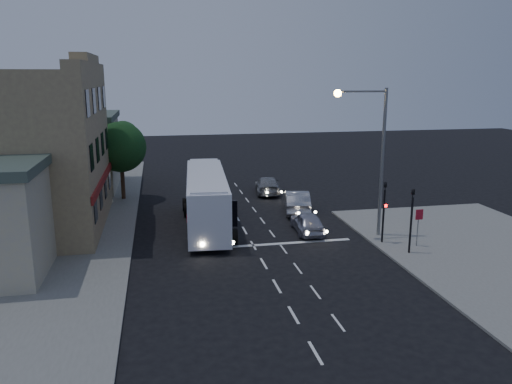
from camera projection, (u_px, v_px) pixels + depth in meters
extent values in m
plane|color=black|center=(260.00, 257.00, 27.61)|extent=(120.00, 120.00, 0.00)
cube|color=slate|center=(42.00, 228.00, 32.79)|extent=(12.00, 50.00, 0.12)
cube|color=silver|center=(315.00, 353.00, 18.05)|extent=(0.12, 1.60, 0.01)
cube|color=silver|center=(293.00, 315.00, 20.92)|extent=(0.12, 1.60, 0.01)
cube|color=silver|center=(277.00, 286.00, 23.78)|extent=(0.12, 1.60, 0.01)
cube|color=silver|center=(264.00, 264.00, 26.65)|extent=(0.12, 1.60, 0.01)
cube|color=silver|center=(253.00, 245.00, 29.52)|extent=(0.12, 1.60, 0.01)
cube|color=silver|center=(245.00, 230.00, 32.38)|extent=(0.12, 1.60, 0.01)
cube|color=silver|center=(237.00, 218.00, 35.25)|extent=(0.12, 1.60, 0.01)
cube|color=silver|center=(231.00, 207.00, 38.12)|extent=(0.12, 1.60, 0.01)
cube|color=silver|center=(226.00, 198.00, 40.99)|extent=(0.12, 1.60, 0.01)
cube|color=silver|center=(221.00, 190.00, 43.85)|extent=(0.12, 1.60, 0.01)
cube|color=silver|center=(338.00, 323.00, 20.26)|extent=(0.10, 1.50, 0.01)
cube|color=silver|center=(315.00, 292.00, 23.13)|extent=(0.10, 1.50, 0.01)
cube|color=silver|center=(298.00, 268.00, 26.00)|extent=(0.10, 1.50, 0.01)
cube|color=silver|center=(284.00, 249.00, 28.86)|extent=(0.10, 1.50, 0.01)
cube|color=silver|center=(272.00, 234.00, 31.73)|extent=(0.10, 1.50, 0.01)
cube|color=silver|center=(262.00, 221.00, 34.60)|extent=(0.10, 1.50, 0.01)
cube|color=silver|center=(254.00, 209.00, 37.46)|extent=(0.10, 1.50, 0.01)
cube|color=silver|center=(247.00, 200.00, 40.33)|extent=(0.10, 1.50, 0.01)
cube|color=silver|center=(241.00, 192.00, 43.20)|extent=(0.10, 1.50, 0.01)
cube|color=silver|center=(236.00, 185.00, 46.06)|extent=(0.10, 1.50, 0.01)
cube|color=silver|center=(286.00, 243.00, 29.89)|extent=(8.00, 0.35, 0.01)
cube|color=white|center=(207.00, 198.00, 32.97)|extent=(3.24, 11.92, 3.14)
cube|color=white|center=(206.00, 174.00, 32.61)|extent=(2.82, 11.50, 0.18)
cube|color=black|center=(217.00, 214.00, 27.28)|extent=(2.26, 0.27, 1.47)
cube|color=black|center=(224.00, 186.00, 33.53)|extent=(0.70, 9.80, 0.88)
cube|color=black|center=(187.00, 188.00, 33.07)|extent=(0.70, 9.80, 0.88)
cube|color=red|center=(223.00, 200.00, 34.25)|extent=(0.39, 5.39, 1.37)
cube|color=red|center=(187.00, 202.00, 33.78)|extent=(0.39, 5.39, 1.37)
cylinder|color=black|center=(193.00, 239.00, 29.12)|extent=(0.41, 1.00, 0.98)
cylinder|color=black|center=(235.00, 237.00, 29.59)|extent=(0.41, 1.00, 0.98)
cylinder|color=black|center=(186.00, 210.00, 35.41)|extent=(0.41, 1.00, 0.98)
cylinder|color=black|center=(221.00, 208.00, 35.87)|extent=(0.41, 1.00, 0.98)
cylinder|color=black|center=(185.00, 204.00, 37.01)|extent=(0.41, 1.00, 0.98)
cylinder|color=black|center=(218.00, 203.00, 37.47)|extent=(0.41, 1.00, 0.98)
cylinder|color=#FFF2CC|center=(202.00, 245.00, 27.44)|extent=(0.26, 0.07, 0.26)
cylinder|color=#FFF2CC|center=(232.00, 243.00, 27.75)|extent=(0.26, 0.07, 0.26)
imported|color=#ACACBB|center=(307.00, 222.00, 31.81)|extent=(1.78, 4.04, 1.35)
imported|color=#98989E|center=(297.00, 201.00, 36.64)|extent=(2.65, 5.14, 1.61)
imported|color=#949494|center=(268.00, 185.00, 42.60)|extent=(2.65, 5.06, 1.40)
cylinder|color=black|center=(383.00, 216.00, 29.41)|extent=(0.12, 0.12, 3.20)
imported|color=black|center=(385.00, 182.00, 28.95)|extent=(0.15, 0.18, 0.90)
cube|color=black|center=(385.00, 205.00, 29.08)|extent=(0.25, 0.12, 0.30)
cube|color=#FF0C0C|center=(386.00, 206.00, 29.01)|extent=(0.16, 0.02, 0.18)
cylinder|color=black|center=(411.00, 225.00, 27.63)|extent=(0.12, 0.12, 3.20)
imported|color=black|center=(414.00, 189.00, 27.17)|extent=(0.18, 0.15, 0.90)
cylinder|color=slate|center=(418.00, 229.00, 28.91)|extent=(0.06, 0.06, 2.00)
cube|color=maroon|center=(419.00, 215.00, 28.64)|extent=(0.45, 0.03, 0.60)
cylinder|color=slate|center=(382.00, 164.00, 30.17)|extent=(0.20, 0.20, 9.00)
cylinder|color=slate|center=(362.00, 91.00, 28.91)|extent=(3.00, 0.12, 0.12)
sphere|color=#FFBF59|center=(338.00, 93.00, 28.65)|extent=(0.44, 0.44, 0.44)
cube|color=#7D674E|center=(18.00, 152.00, 31.46)|extent=(10.00, 12.00, 10.00)
cube|color=#7D674E|center=(86.00, 66.00, 31.12)|extent=(1.00, 12.00, 0.50)
cube|color=#7D674E|center=(85.00, 58.00, 31.00)|extent=(1.00, 6.00, 0.50)
cube|color=maroon|center=(103.00, 180.00, 32.86)|extent=(0.15, 12.00, 0.50)
cube|color=black|center=(96.00, 209.00, 28.74)|extent=(0.06, 1.30, 1.50)
cube|color=black|center=(101.00, 197.00, 31.60)|extent=(0.06, 1.30, 1.50)
cube|color=black|center=(105.00, 187.00, 34.47)|extent=(0.06, 1.30, 1.50)
cube|color=black|center=(109.00, 178.00, 37.34)|extent=(0.06, 1.30, 1.50)
cube|color=black|center=(92.00, 157.00, 28.06)|extent=(0.06, 1.30, 1.50)
cube|color=black|center=(98.00, 150.00, 30.92)|extent=(0.06, 1.30, 1.50)
cube|color=black|center=(102.00, 144.00, 33.79)|extent=(0.06, 1.30, 1.50)
cube|color=black|center=(107.00, 138.00, 36.66)|extent=(0.06, 1.30, 1.50)
cube|color=black|center=(88.00, 103.00, 27.38)|extent=(0.06, 1.30, 1.50)
cube|color=black|center=(94.00, 101.00, 30.25)|extent=(0.06, 1.30, 1.50)
cube|color=black|center=(99.00, 99.00, 33.11)|extent=(0.06, 1.30, 1.50)
cube|color=black|center=(104.00, 97.00, 35.98)|extent=(0.06, 1.30, 1.50)
cube|color=tan|center=(63.00, 154.00, 43.47)|extent=(9.00, 9.00, 6.00)
cube|color=#3F4E45|center=(59.00, 117.00, 42.74)|extent=(9.40, 9.40, 0.50)
cylinder|color=black|center=(123.00, 182.00, 40.06)|extent=(0.32, 0.32, 2.80)
sphere|color=#143512|center=(121.00, 147.00, 39.42)|extent=(4.00, 4.00, 4.00)
sphere|color=#1B4B21|center=(123.00, 137.00, 39.87)|extent=(2.60, 2.60, 2.60)
sphere|color=#143512|center=(116.00, 143.00, 38.70)|extent=(2.40, 2.40, 2.40)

